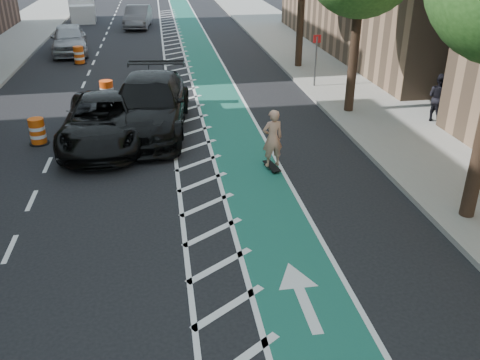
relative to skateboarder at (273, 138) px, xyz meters
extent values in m
plane|color=black|center=(-3.70, -3.41, -1.01)|extent=(120.00, 120.00, 0.00)
cube|color=#1A5D4C|center=(-0.70, 6.59, -1.01)|extent=(2.00, 90.00, 0.01)
cube|color=silver|center=(-2.20, 6.59, -1.01)|extent=(1.40, 90.00, 0.01)
cube|color=gray|center=(5.80, 6.59, -0.94)|extent=(5.00, 90.00, 0.15)
cube|color=gray|center=(3.35, 6.59, -0.93)|extent=(0.12, 90.00, 0.16)
cylinder|color=#382619|center=(4.20, -3.41, 1.19)|extent=(0.36, 0.36, 4.40)
cylinder|color=#382619|center=(4.20, 4.59, 1.19)|extent=(0.36, 0.36, 4.40)
cylinder|color=#382619|center=(4.20, 12.59, 1.19)|extent=(0.36, 0.36, 4.40)
cylinder|color=#4C4C4C|center=(3.90, 8.59, 0.19)|extent=(0.08, 0.08, 2.40)
cube|color=red|center=(3.90, 8.59, 1.29)|extent=(0.35, 0.02, 0.35)
cube|color=black|center=(0.00, 0.00, -0.91)|extent=(0.42, 0.92, 0.03)
cylinder|color=black|center=(-0.15, 0.27, -0.98)|extent=(0.05, 0.07, 0.07)
cylinder|color=black|center=(0.03, 0.31, -0.98)|extent=(0.05, 0.07, 0.07)
cylinder|color=black|center=(-0.03, -0.31, -0.98)|extent=(0.05, 0.07, 0.07)
cylinder|color=black|center=(0.15, -0.27, -0.98)|extent=(0.05, 0.07, 0.07)
imported|color=tan|center=(0.00, 0.00, 0.00)|extent=(0.72, 0.55, 1.79)
imported|color=black|center=(-5.22, 3.07, -0.21)|extent=(2.70, 5.81, 1.61)
imported|color=black|center=(-3.70, 4.09, -0.05)|extent=(3.45, 6.92, 1.93)
imported|color=#9D9DA2|center=(-8.49, 18.56, -0.15)|extent=(2.65, 5.27, 1.72)
imported|color=slate|center=(-4.61, 27.70, -0.20)|extent=(2.18, 5.08, 1.63)
imported|color=black|center=(6.99, 3.02, 0.04)|extent=(0.95, 1.06, 1.81)
cube|color=white|center=(-9.36, 32.73, -0.07)|extent=(2.41, 3.24, 1.88)
cube|color=white|center=(-9.10, 30.48, -0.31)|extent=(2.05, 1.72, 1.41)
cylinder|color=black|center=(-9.89, 30.01, -0.68)|extent=(0.31, 0.68, 0.66)
cylinder|color=black|center=(-8.21, 30.21, -0.68)|extent=(0.31, 0.68, 0.66)
cylinder|color=black|center=(-10.30, 33.38, -0.68)|extent=(0.31, 0.68, 0.66)
cylinder|color=black|center=(-8.61, 33.58, -0.68)|extent=(0.31, 0.68, 0.66)
cylinder|color=#DA4E0B|center=(-7.50, 3.33, -0.56)|extent=(0.52, 0.52, 0.91)
cylinder|color=silver|center=(-7.50, 3.33, -0.71)|extent=(0.53, 0.53, 0.12)
cylinder|color=silver|center=(-7.50, 3.33, -0.43)|extent=(0.53, 0.53, 0.12)
cylinder|color=black|center=(-7.50, 3.33, -0.99)|extent=(0.66, 0.66, 0.04)
cylinder|color=#F84B0D|center=(-5.50, 7.80, -0.53)|extent=(0.56, 0.56, 0.97)
cylinder|color=silver|center=(-5.50, 7.80, -0.69)|extent=(0.57, 0.57, 0.13)
cylinder|color=silver|center=(-5.50, 7.80, -0.39)|extent=(0.57, 0.57, 0.13)
cylinder|color=black|center=(-5.50, 7.80, -0.99)|extent=(0.71, 0.71, 0.04)
cylinder|color=#DB4B0B|center=(-7.61, 15.59, -0.53)|extent=(0.56, 0.56, 0.97)
cylinder|color=silver|center=(-7.61, 15.59, -0.69)|extent=(0.57, 0.57, 0.13)
cylinder|color=silver|center=(-7.61, 15.59, -0.39)|extent=(0.57, 0.57, 0.13)
cylinder|color=black|center=(-7.61, 15.59, -0.99)|extent=(0.71, 0.71, 0.04)
camera|label=1|loc=(-3.21, -13.94, 5.51)|focal=38.00mm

